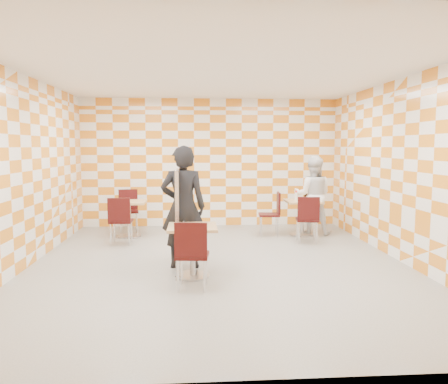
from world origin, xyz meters
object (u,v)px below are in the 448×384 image
object	(u,v)px
soda_bottle	(306,195)
man_dark	(183,207)
sport_bottle	(296,196)
chair_second_front	(308,216)
chair_second_side	(273,210)
main_table	(192,242)
second_table	(302,212)
chair_main_front	(192,250)
man_white	(313,195)
empty_table	(129,213)
chair_empty_far	(128,207)
partition	(179,218)
chair_empty_near	(120,217)

from	to	relation	value
soda_bottle	man_dark	bearing A→B (deg)	-137.12
sport_bottle	chair_second_front	bearing A→B (deg)	-87.93
chair_second_front	chair_second_side	bearing A→B (deg)	125.27
man_dark	main_table	bearing A→B (deg)	106.74
second_table	soda_bottle	size ratio (longest dim) A/B	3.26
second_table	chair_main_front	distance (m)	4.15
man_dark	man_white	size ratio (longest dim) A/B	1.13
empty_table	chair_main_front	bearing A→B (deg)	-69.51
second_table	empty_table	bearing A→B (deg)	178.47
chair_second_front	main_table	bearing A→B (deg)	-137.44
chair_empty_far	man_dark	distance (m)	3.34
soda_bottle	partition	bearing A→B (deg)	-137.54
chair_second_side	chair_empty_far	distance (m)	3.23
second_table	soda_bottle	xyz separation A→B (m)	(0.09, 0.07, 0.34)
chair_empty_far	partition	distance (m)	3.33
soda_bottle	chair_empty_near	bearing A→B (deg)	-168.70
man_dark	empty_table	bearing A→B (deg)	-61.74
main_table	man_white	distance (m)	3.96
man_dark	man_white	distance (m)	3.67
second_table	empty_table	distance (m)	3.65
main_table	chair_empty_near	distance (m)	2.55
man_dark	sport_bottle	size ratio (longest dim) A/B	9.52
chair_second_front	man_dark	size ratio (longest dim) A/B	0.49
second_table	partition	distance (m)	3.45
chair_main_front	chair_second_side	size ratio (longest dim) A/B	1.00
second_table	man_dark	size ratio (longest dim) A/B	0.39
main_table	man_dark	bearing A→B (deg)	104.94
second_table	man_white	xyz separation A→B (m)	(0.27, 0.16, 0.33)
man_white	soda_bottle	bearing A→B (deg)	41.63
main_table	soda_bottle	distance (m)	3.78
chair_empty_far	sport_bottle	world-z (taller)	sport_bottle
second_table	chair_empty_near	xyz separation A→B (m)	(-3.70, -0.68, 0.04)
chair_second_side	man_white	xyz separation A→B (m)	(0.89, 0.17, 0.29)
chair_main_front	chair_empty_near	xyz separation A→B (m)	(-1.37, 2.76, 0.00)
man_dark	chair_second_front	bearing A→B (deg)	-145.55
chair_second_front	empty_table	bearing A→B (deg)	166.36
chair_second_front	man_white	distance (m)	1.03
empty_table	man_dark	bearing A→B (deg)	-63.54
empty_table	man_dark	distance (m)	2.71
chair_main_front	chair_second_front	bearing A→B (deg)	49.99
empty_table	partition	distance (m)	2.68
main_table	empty_table	xyz separation A→B (m)	(-1.33, 2.92, 0.00)
empty_table	chair_empty_far	xyz separation A→B (m)	(-0.11, 0.67, 0.04)
main_table	man_white	bearing A→B (deg)	49.04
man_dark	soda_bottle	distance (m)	3.48
second_table	man_dark	world-z (taller)	man_dark
man_white	sport_bottle	bearing A→B (deg)	26.15
sport_bottle	soda_bottle	world-z (taller)	soda_bottle
chair_empty_far	partition	world-z (taller)	partition
empty_table	chair_second_side	xyz separation A→B (m)	(3.03, -0.11, 0.04)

